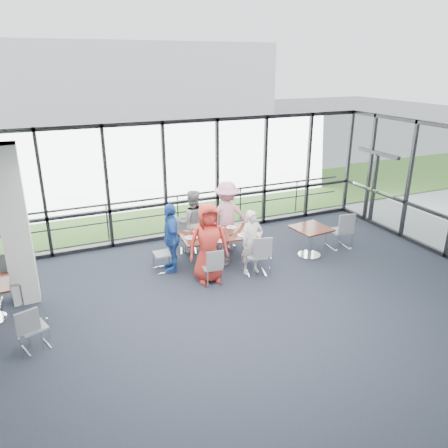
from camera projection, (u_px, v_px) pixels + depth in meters
name	position (u px, v px, depth m)	size (l,w,h in m)	color
floor	(249.00, 336.00, 7.79)	(12.00, 10.00, 0.02)	#1D222E
ceiling	(254.00, 158.00, 6.67)	(12.00, 10.00, 0.04)	white
curtain_wall_back	(165.00, 182.00, 11.51)	(12.00, 0.10, 3.20)	white
exit_door	(374.00, 189.00, 12.90)	(0.12, 1.60, 2.10)	black
structural_column	(15.00, 226.00, 8.44)	(0.50, 0.50, 3.20)	silver
apron	(129.00, 192.00, 16.37)	(80.00, 70.00, 0.02)	gray
grass_strip	(142.00, 207.00, 14.64)	(80.00, 5.00, 0.01)	#355D20
hangar_main	(117.00, 82.00, 35.68)	(24.00, 10.00, 6.00)	silver
guard_rail	(161.00, 215.00, 12.41)	(0.06, 0.06, 12.00)	#2D2D33
main_table	(219.00, 239.00, 10.41)	(1.88, 1.13, 0.75)	#36180D
side_table_right	(311.00, 232.00, 10.79)	(0.92, 0.92, 0.75)	#36180D
diner_near_left	(208.00, 243.00, 9.47)	(0.88, 0.57, 1.79)	red
diner_near_right	(252.00, 242.00, 9.88)	(0.55, 0.40, 1.50)	silver
diner_far_left	(192.00, 222.00, 10.90)	(0.80, 0.49, 1.65)	slate
diner_far_right	(227.00, 216.00, 11.11)	(1.16, 0.60, 1.79)	pink
diner_end	(171.00, 237.00, 9.97)	(0.95, 0.52, 1.63)	#214AA0
chair_main_nl	(211.00, 266.00, 9.48)	(0.40, 0.40, 0.82)	gray
chair_main_nr	(256.00, 255.00, 9.92)	(0.45, 0.45, 0.92)	gray
chair_main_fl	(188.00, 236.00, 11.09)	(0.42, 0.42, 0.86)	gray
chair_main_fr	(225.00, 231.00, 11.44)	(0.41, 0.41, 0.83)	gray
chair_main_end	(163.00, 254.00, 10.08)	(0.41, 0.41, 0.85)	gray
chair_spare_la	(33.00, 327.00, 7.31)	(0.40, 0.40, 0.82)	gray
chair_spare_lb	(8.00, 281.00, 8.70)	(0.47, 0.47, 0.96)	gray
chair_spare_r	(340.00, 231.00, 11.28)	(0.47, 0.47, 0.97)	gray
plate_nl	(205.00, 242.00, 9.89)	(0.28, 0.28, 0.01)	white
plate_nr	(243.00, 235.00, 10.26)	(0.26, 0.26, 0.01)	white
plate_fl	(198.00, 232.00, 10.48)	(0.26, 0.26, 0.01)	white
plate_fr	(231.00, 227.00, 10.75)	(0.25, 0.25, 0.01)	white
plate_end	(190.00, 238.00, 10.11)	(0.25, 0.25, 0.01)	white
tumbler_a	(214.00, 235.00, 10.08)	(0.07, 0.07, 0.14)	white
tumbler_b	(231.00, 232.00, 10.25)	(0.07, 0.07, 0.15)	white
tumbler_c	(219.00, 228.00, 10.51)	(0.07, 0.07, 0.13)	white
tumbler_d	(196.00, 237.00, 9.98)	(0.08, 0.08, 0.15)	white
menu_a	(219.00, 241.00, 9.94)	(0.31, 0.21, 0.00)	silver
menu_b	(254.00, 234.00, 10.34)	(0.32, 0.23, 0.00)	silver
menu_c	(218.00, 228.00, 10.74)	(0.29, 0.20, 0.00)	silver
condiment_caddy	(218.00, 232.00, 10.42)	(0.10, 0.07, 0.04)	black
ketchup_bottle	(219.00, 230.00, 10.34)	(0.06, 0.06, 0.18)	#9D1A07
green_bottle	(222.00, 229.00, 10.41)	(0.05, 0.05, 0.20)	#216625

